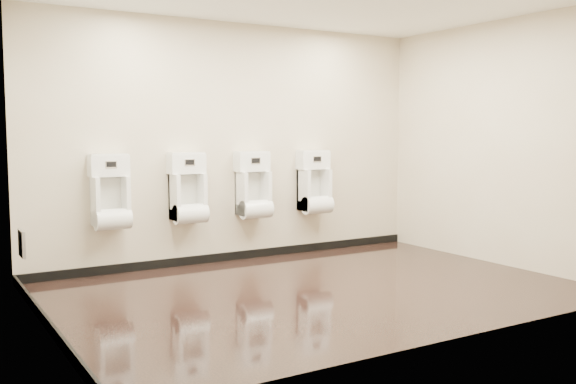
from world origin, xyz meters
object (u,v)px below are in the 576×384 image
at_px(access_panel, 22,244).
at_px(urinal_1, 188,194).
at_px(urinal_3, 315,187).
at_px(urinal_2, 254,190).
at_px(urinal_0, 111,198).

relative_size(access_panel, urinal_1, 0.32).
relative_size(access_panel, urinal_3, 0.32).
distance_m(urinal_1, urinal_3, 1.70).
relative_size(urinal_1, urinal_2, 1.00).
distance_m(urinal_2, urinal_3, 0.87).
bearing_deg(urinal_0, urinal_1, 0.00).
height_order(urinal_0, urinal_3, same).
distance_m(access_panel, urinal_3, 3.55).
height_order(urinal_1, urinal_2, same).
bearing_deg(access_panel, urinal_3, 6.69).
distance_m(urinal_0, urinal_2, 1.70).
xyz_separation_m(access_panel, urinal_2, (2.64, 0.41, 0.34)).
distance_m(urinal_1, urinal_2, 0.83).
bearing_deg(urinal_2, urinal_0, 180.00).
xyz_separation_m(access_panel, urinal_1, (1.82, 0.41, 0.34)).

